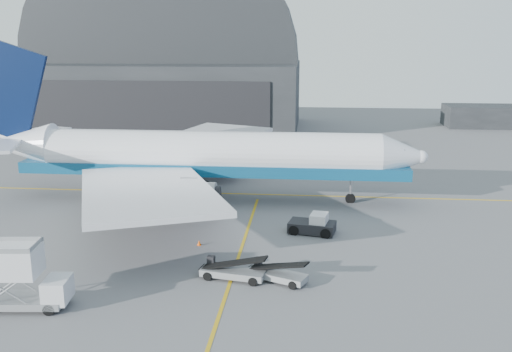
# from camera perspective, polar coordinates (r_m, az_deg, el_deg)

# --- Properties ---
(ground) EXTENTS (200.00, 200.00, 0.00)m
(ground) POSITION_cam_1_polar(r_m,az_deg,el_deg) (42.82, -2.07, -9.01)
(ground) COLOR #565659
(ground) RESTS_ON ground
(taxi_lines) EXTENTS (80.00, 42.12, 0.02)m
(taxi_lines) POSITION_cam_1_polar(r_m,az_deg,el_deg) (54.64, -0.35, -3.89)
(taxi_lines) COLOR #C39712
(taxi_lines) RESTS_ON ground
(hangar) EXTENTS (50.00, 28.30, 28.00)m
(hangar) POSITION_cam_1_polar(r_m,az_deg,el_deg) (107.83, -9.38, 9.81)
(hangar) COLOR black
(hangar) RESTS_ON ground
(distant_bldg_a) EXTENTS (14.00, 8.00, 4.00)m
(distant_bldg_a) POSITION_cam_1_polar(r_m,az_deg,el_deg) (117.06, 21.66, 4.62)
(distant_bldg_a) COLOR black
(distant_bldg_a) RESTS_ON ground
(airliner) EXTENTS (47.41, 45.97, 16.64)m
(airliner) POSITION_cam_1_polar(r_m,az_deg,el_deg) (59.28, -6.19, 2.07)
(airliner) COLOR white
(airliner) RESTS_ON ground
(catering_truck) EXTENTS (6.08, 2.75, 4.05)m
(catering_truck) POSITION_cam_1_polar(r_m,az_deg,el_deg) (38.78, -22.78, -9.34)
(catering_truck) COLOR gray
(catering_truck) RESTS_ON ground
(pushback_tug) EXTENTS (4.29, 2.98, 1.82)m
(pushback_tug) POSITION_cam_1_polar(r_m,az_deg,el_deg) (49.75, 5.76, -4.93)
(pushback_tug) COLOR black
(pushback_tug) RESTS_ON ground
(belt_loader_a) EXTENTS (4.94, 2.39, 1.84)m
(belt_loader_a) POSITION_cam_1_polar(r_m,az_deg,el_deg) (40.54, -2.36, -9.48)
(belt_loader_a) COLOR gray
(belt_loader_a) RESTS_ON ground
(belt_loader_b) EXTENTS (4.56, 3.04, 1.74)m
(belt_loader_b) POSITION_cam_1_polar(r_m,az_deg,el_deg) (40.23, 2.03, -9.72)
(belt_loader_b) COLOR gray
(belt_loader_b) RESTS_ON ground
(traffic_cone) EXTENTS (0.31, 0.31, 0.45)m
(traffic_cone) POSITION_cam_1_polar(r_m,az_deg,el_deg) (47.02, -5.71, -6.66)
(traffic_cone) COLOR #F55407
(traffic_cone) RESTS_ON ground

